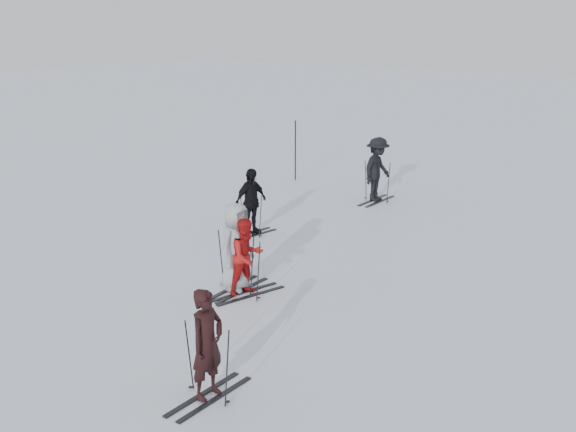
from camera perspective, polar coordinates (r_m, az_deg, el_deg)
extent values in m
plane|color=silver|center=(15.91, -2.17, -4.24)|extent=(120.00, 120.00, 0.00)
imported|color=black|center=(10.54, -6.40, -10.14)|extent=(0.41, 0.61, 1.65)
imported|color=#B01513|center=(14.27, -3.27, -3.32)|extent=(0.75, 0.87, 1.55)
imported|color=#9FA3A8|center=(14.48, -4.12, -2.53)|extent=(0.64, 0.92, 1.80)
imported|color=black|center=(18.20, -2.95, 1.07)|extent=(0.54, 1.04, 1.69)
imported|color=black|center=(21.70, 7.07, 3.62)|extent=(0.74, 1.25, 1.91)
cylinder|color=black|center=(24.45, 0.59, 5.20)|extent=(0.05, 0.05, 2.03)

